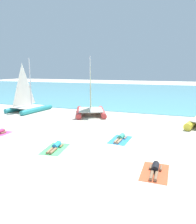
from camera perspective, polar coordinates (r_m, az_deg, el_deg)
ground_plane at (r=20.75m, az=4.47°, el=-0.76°), size 120.00×120.00×0.00m
ocean_water at (r=41.58m, az=12.18°, el=5.13°), size 120.00×40.00×0.05m
sailboat_red at (r=20.56m, az=-1.95°, el=1.48°), size 4.13×4.93×5.50m
sailboat_teal at (r=23.43m, az=-17.91°, el=2.12°), size 3.22×4.49×5.41m
towel_center_left at (r=12.32m, az=-11.15°, el=-9.45°), size 1.33×2.02×0.01m
sunbather_center_left at (r=12.34m, az=-11.05°, el=-8.80°), size 0.60×1.57×0.30m
towel_center_right at (r=13.61m, az=5.83°, el=-7.27°), size 1.23×1.97×0.01m
sunbather_center_right at (r=13.64m, az=5.93°, el=-6.68°), size 0.57×1.57×0.30m
towel_rightmost at (r=9.89m, az=14.66°, el=-15.02°), size 1.11×1.91×0.01m
sunbather_rightmost at (r=9.89m, az=14.74°, el=-14.20°), size 0.54×1.56×0.30m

